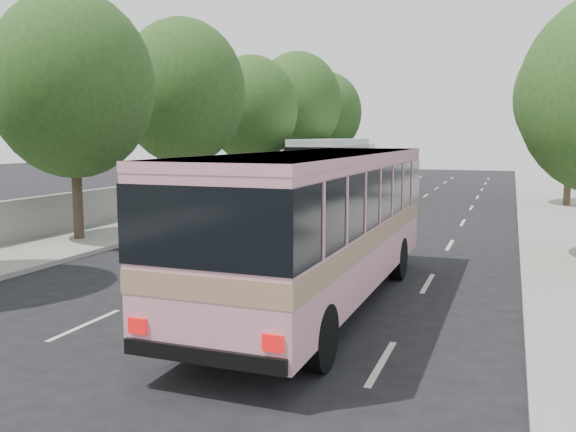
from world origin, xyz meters
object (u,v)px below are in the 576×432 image
at_px(pink_bus, 319,212).
at_px(tour_coach_rear, 347,163).
at_px(tour_coach_front, 333,162).
at_px(white_pickup, 264,209).
at_px(pink_taxi, 294,235).

bearing_deg(pink_bus, tour_coach_rear, 104.00).
height_order(tour_coach_front, tour_coach_rear, tour_coach_front).
xyz_separation_m(white_pickup, tour_coach_front, (-0.73, 13.22, 1.46)).
relative_size(white_pickup, tour_coach_rear, 0.46).
relative_size(white_pickup, tour_coach_front, 0.41).
bearing_deg(pink_bus, pink_taxi, 115.96).
xyz_separation_m(tour_coach_front, tour_coach_rear, (-0.31, 4.61, -0.22)).
relative_size(pink_bus, white_pickup, 2.15).
bearing_deg(tour_coach_rear, pink_taxi, -82.64).
bearing_deg(pink_bus, tour_coach_front, 105.76).
bearing_deg(white_pickup, pink_bus, -61.88).
bearing_deg(tour_coach_rear, tour_coach_front, -89.65).
height_order(white_pickup, tour_coach_rear, tour_coach_rear).
bearing_deg(white_pickup, pink_taxi, -59.93).
xyz_separation_m(pink_bus, white_pickup, (-5.91, 11.11, -1.42)).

